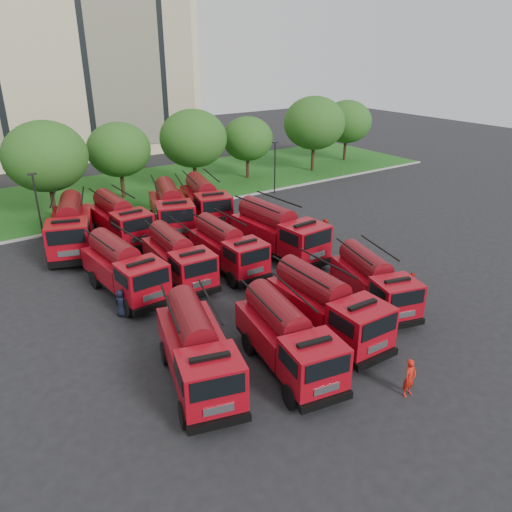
{
  "coord_description": "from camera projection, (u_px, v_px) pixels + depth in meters",
  "views": [
    {
      "loc": [
        -16.75,
        -21.35,
        13.97
      ],
      "look_at": [
        -0.82,
        1.82,
        1.8
      ],
      "focal_mm": 35.0,
      "sensor_mm": 36.0,
      "label": 1
    }
  ],
  "objects": [
    {
      "name": "fire_truck_3",
      "position": [
        373.0,
        281.0,
        28.09
      ],
      "size": [
        3.95,
        6.93,
        2.99
      ],
      "rotation": [
        0.0,
        0.0,
        -0.28
      ],
      "color": "black",
      "rests_on": "ground"
    },
    {
      "name": "fire_truck_2",
      "position": [
        326.0,
        306.0,
        25.1
      ],
      "size": [
        2.83,
        7.38,
        3.33
      ],
      "rotation": [
        0.0,
        0.0,
        -0.02
      ],
      "color": "black",
      "rests_on": "ground"
    },
    {
      "name": "fire_truck_5",
      "position": [
        178.0,
        257.0,
        31.02
      ],
      "size": [
        2.81,
        6.97,
        3.12
      ],
      "rotation": [
        0.0,
        0.0,
        -0.05
      ],
      "color": "black",
      "rests_on": "ground"
    },
    {
      "name": "ground",
      "position": [
        284.0,
        290.0,
        30.4
      ],
      "size": [
        140.0,
        140.0,
        0.0
      ],
      "primitive_type": "plane",
      "color": "black",
      "rests_on": "ground"
    },
    {
      "name": "tree_2",
      "position": [
        45.0,
        156.0,
        40.37
      ],
      "size": [
        6.72,
        6.72,
        8.22
      ],
      "color": "#382314",
      "rests_on": "ground"
    },
    {
      "name": "apartment_building",
      "position": [
        67.0,
        53.0,
        62.73
      ],
      "size": [
        30.0,
        14.18,
        25.0
      ],
      "color": "#C6B793",
      "rests_on": "ground"
    },
    {
      "name": "firefighter_2",
      "position": [
        409.0,
        300.0,
        29.2
      ],
      "size": [
        0.82,
        1.14,
        1.75
      ],
      "primitive_type": "imported",
      "rotation": [
        0.0,
        0.0,
        1.82
      ],
      "color": "#B1170D",
      "rests_on": "ground"
    },
    {
      "name": "fire_truck_7",
      "position": [
        278.0,
        232.0,
        34.54
      ],
      "size": [
        3.27,
        8.05,
        3.6
      ],
      "rotation": [
        0.0,
        0.0,
        0.06
      ],
      "color": "black",
      "rests_on": "ground"
    },
    {
      "name": "firefighter_3",
      "position": [
        369.0,
        291.0,
        30.22
      ],
      "size": [
        1.2,
        0.69,
        1.79
      ],
      "primitive_type": "imported",
      "rotation": [
        0.0,
        0.0,
        3.22
      ],
      "color": "black",
      "rests_on": "ground"
    },
    {
      "name": "fire_truck_8",
      "position": [
        71.0,
        227.0,
        35.4
      ],
      "size": [
        5.09,
        8.37,
        3.61
      ],
      "rotation": [
        0.0,
        0.0,
        -0.32
      ],
      "color": "black",
      "rests_on": "ground"
    },
    {
      "name": "fire_truck_6",
      "position": [
        227.0,
        247.0,
        32.55
      ],
      "size": [
        2.63,
        6.9,
        3.12
      ],
      "rotation": [
        0.0,
        0.0,
        -0.02
      ],
      "color": "black",
      "rests_on": "ground"
    },
    {
      "name": "firefighter_5",
      "position": [
        325.0,
        239.0,
        38.22
      ],
      "size": [
        1.56,
        0.78,
        1.63
      ],
      "primitive_type": "imported",
      "rotation": [
        0.0,
        0.0,
        3.23
      ],
      "color": "#B1170D",
      "rests_on": "ground"
    },
    {
      "name": "fire_truck_1",
      "position": [
        287.0,
        338.0,
        22.58
      ],
      "size": [
        3.59,
        7.29,
        3.18
      ],
      "rotation": [
        0.0,
        0.0,
        -0.18
      ],
      "color": "black",
      "rests_on": "ground"
    },
    {
      "name": "curb",
      "position": [
        160.0,
        212.0,
        43.91
      ],
      "size": [
        70.0,
        0.3,
        0.14
      ],
      "primitive_type": "cube",
      "color": "gray",
      "rests_on": "ground"
    },
    {
      "name": "tree_5",
      "position": [
        248.0,
        139.0,
        53.21
      ],
      "size": [
        5.46,
        5.46,
        6.68
      ],
      "color": "#382314",
      "rests_on": "ground"
    },
    {
      "name": "tree_7",
      "position": [
        347.0,
        122.0,
        61.2
      ],
      "size": [
        6.05,
        6.05,
        7.39
      ],
      "color": "#382314",
      "rests_on": "ground"
    },
    {
      "name": "fire_truck_11",
      "position": [
        205.0,
        201.0,
        41.47
      ],
      "size": [
        4.3,
        7.97,
        3.45
      ],
      "rotation": [
        0.0,
        0.0,
        -0.24
      ],
      "color": "black",
      "rests_on": "ground"
    },
    {
      "name": "firefighter_1",
      "position": [
        371.0,
        341.0,
        25.2
      ],
      "size": [
        0.9,
        0.54,
        1.79
      ],
      "primitive_type": "imported",
      "rotation": [
        0.0,
        0.0,
        -0.07
      ],
      "color": "#B1170D",
      "rests_on": "ground"
    },
    {
      "name": "firefighter_0",
      "position": [
        407.0,
        394.0,
        21.41
      ],
      "size": [
        0.67,
        0.51,
        1.76
      ],
      "primitive_type": "imported",
      "rotation": [
        0.0,
        0.0,
        0.07
      ],
      "color": "#B1170D",
      "rests_on": "ground"
    },
    {
      "name": "lamp_post_1",
      "position": [
        275.0,
        164.0,
        48.5
      ],
      "size": [
        0.6,
        0.25,
        5.11
      ],
      "color": "black",
      "rests_on": "ground"
    },
    {
      "name": "fire_truck_0",
      "position": [
        197.0,
        350.0,
        21.61
      ],
      "size": [
        4.29,
        7.58,
        3.27
      ],
      "rotation": [
        0.0,
        0.0,
        -0.27
      ],
      "color": "black",
      "rests_on": "ground"
    },
    {
      "name": "fire_truck_9",
      "position": [
        119.0,
        219.0,
        37.35
      ],
      "size": [
        2.83,
        7.37,
        3.33
      ],
      "rotation": [
        0.0,
        0.0,
        0.02
      ],
      "color": "black",
      "rests_on": "ground"
    },
    {
      "name": "fire_truck_4",
      "position": [
        124.0,
        268.0,
        29.39
      ],
      "size": [
        3.06,
        7.36,
        3.27
      ],
      "rotation": [
        0.0,
        0.0,
        0.08
      ],
      "color": "black",
      "rests_on": "ground"
    },
    {
      "name": "lamp_post_0",
      "position": [
        37.0,
        203.0,
        37.06
      ],
      "size": [
        0.6,
        0.25,
        5.11
      ],
      "color": "black",
      "rests_on": "ground"
    },
    {
      "name": "tree_4",
      "position": [
        193.0,
        139.0,
        48.46
      ],
      "size": [
        6.55,
        6.55,
        8.01
      ],
      "color": "#382314",
      "rests_on": "ground"
    },
    {
      "name": "fire_truck_10",
      "position": [
        171.0,
        209.0,
        39.23
      ],
      "size": [
        4.96,
        8.3,
        3.58
      ],
      "rotation": [
        0.0,
        0.0,
        -0.31
      ],
      "color": "black",
      "rests_on": "ground"
    },
    {
      "name": "firefighter_4",
      "position": [
        123.0,
        316.0,
        27.53
      ],
      "size": [
        0.89,
        0.94,
        1.61
      ],
      "primitive_type": "imported",
      "rotation": [
        0.0,
        0.0,
        2.23
      ],
      "color": "black",
      "rests_on": "ground"
    },
    {
      "name": "lawn",
      "position": [
        126.0,
        191.0,
        50.04
      ],
      "size": [
        70.0,
        16.0,
        0.12
      ],
      "primitive_type": "cube",
      "color": "#1A4312",
      "rests_on": "ground"
    },
    {
      "name": "tree_6",
      "position": [
        314.0,
        123.0,
        55.78
      ],
      "size": [
        6.89,
        6.89,
        8.42
      ],
      "color": "#382314",
      "rests_on": "ground"
    },
    {
      "name": "tree_3",
      "position": [
        119.0,
        150.0,
        46.17
      ],
      "size": [
        5.88,
        5.88,
        7.19
      ],
      "color": "#382314",
      "rests_on": "ground"
    }
  ]
}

